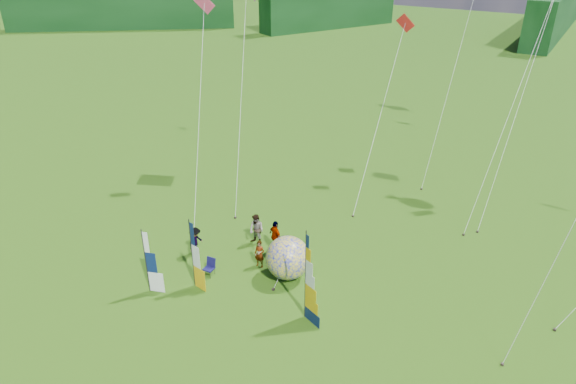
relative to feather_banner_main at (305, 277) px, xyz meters
The scene contains 17 objects.
ground 3.72m from the feather_banner_main, 100.56° to the right, with size 220.00×220.00×0.00m, color #487B13.
treeline_ring 3.49m from the feather_banner_main, 100.56° to the right, with size 210.00×210.00×8.00m, color #18471C, non-canonical shape.
feather_banner_main is the anchor object (origin of this frame).
side_banner_left 5.84m from the feather_banner_main, behind, with size 1.01×0.10×3.66m, color #E8AA0D, non-canonical shape.
side_banner_far 7.75m from the feather_banner_main, 162.29° to the right, with size 0.99×0.10×3.36m, color white, non-canonical shape.
bol_inflatable 3.34m from the feather_banner_main, 136.00° to the left, with size 2.24×2.24×2.24m, color #101AA5.
spectator_a 4.75m from the feather_banner_main, 151.45° to the left, with size 0.56×0.37×1.53m, color #66594C.
spectator_b 6.71m from the feather_banner_main, 144.27° to the left, with size 0.89×0.44×1.83m, color #66594C.
spectator_c 7.73m from the feather_banner_main, behind, with size 1.07×0.40×1.66m, color #66594C.
spectator_d 5.73m from the feather_banner_main, 136.77° to the left, with size 1.08×0.44×1.84m, color #66594C.
camp_chair 5.97m from the feather_banner_main, behind, with size 0.55×0.55×0.95m, color #0F0E3C, non-canonical shape.
kite_whale 19.34m from the feather_banner_main, 72.76° to the left, with size 3.74×13.68×19.34m, color black, non-canonical shape.
kite_rainbow_delta 15.07m from the feather_banner_main, 137.25° to the left, with size 9.42×13.09×15.51m, color red, non-canonical shape.
small_kite_red 14.08m from the feather_banner_main, 100.24° to the left, with size 2.76×9.95×11.43m, color red, non-canonical shape.
small_kite_orange 17.26m from the feather_banner_main, 72.05° to the left, with size 3.87×11.47×16.27m, color #F94F16, non-canonical shape.
small_kite_pink 13.57m from the feather_banner_main, 150.11° to the left, with size 6.40×9.39×12.86m, color #F24475, non-canonical shape.
small_kite_green 22.47m from the feather_banner_main, 89.05° to the left, with size 2.48×13.07×21.81m, color green, non-canonical shape.
Camera 1 is at (9.54, -12.94, 15.66)m, focal length 32.00 mm.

